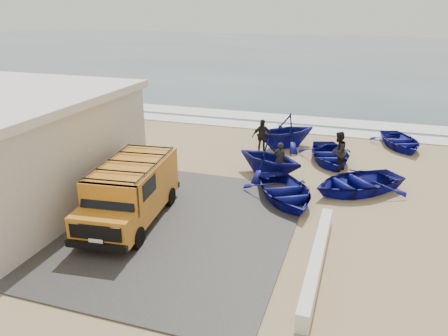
% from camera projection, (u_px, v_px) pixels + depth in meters
% --- Properties ---
extents(ground, '(160.00, 160.00, 0.00)m').
position_uv_depth(ground, '(198.00, 204.00, 17.25)').
color(ground, tan).
extents(slab, '(12.00, 10.00, 0.05)m').
position_uv_depth(slab, '(127.00, 218.00, 16.04)').
color(slab, '#3B3936').
rests_on(slab, ground).
extents(ocean, '(180.00, 88.00, 0.01)m').
position_uv_depth(ocean, '(331.00, 54.00, 67.00)').
color(ocean, '#385166').
rests_on(ocean, ground).
extents(surf_line, '(180.00, 1.60, 0.06)m').
position_uv_depth(surf_line, '(266.00, 127.00, 27.90)').
color(surf_line, white).
rests_on(surf_line, ground).
extents(surf_wash, '(180.00, 2.20, 0.04)m').
position_uv_depth(surf_wash, '(274.00, 118.00, 30.12)').
color(surf_wash, white).
rests_on(surf_wash, ground).
extents(parapet, '(0.35, 6.00, 0.55)m').
position_uv_depth(parapet, '(317.00, 259.00, 13.03)').
color(parapet, silver).
rests_on(parapet, ground).
extents(van, '(2.54, 5.34, 2.21)m').
position_uv_depth(van, '(131.00, 190.00, 15.56)').
color(van, orange).
rests_on(van, ground).
extents(boat_near_left, '(4.39, 4.81, 0.82)m').
position_uv_depth(boat_near_left, '(285.00, 191.00, 17.42)').
color(boat_near_left, navy).
rests_on(boat_near_left, ground).
extents(boat_near_right, '(5.00, 4.87, 0.85)m').
position_uv_depth(boat_near_right, '(357.00, 182.00, 18.23)').
color(boat_near_right, navy).
rests_on(boat_near_right, ground).
extents(boat_mid_left, '(4.10, 3.85, 1.73)m').
position_uv_depth(boat_mid_left, '(270.00, 157.00, 19.82)').
color(boat_mid_left, navy).
rests_on(boat_mid_left, ground).
extents(boat_mid_right, '(3.68, 4.43, 0.79)m').
position_uv_depth(boat_mid_right, '(330.00, 155.00, 21.64)').
color(boat_mid_right, navy).
rests_on(boat_mid_right, ground).
extents(boat_far_left, '(4.67, 4.64, 1.86)m').
position_uv_depth(boat_far_left, '(286.00, 131.00, 23.72)').
color(boat_far_left, navy).
rests_on(boat_far_left, ground).
extents(boat_far_right, '(3.65, 4.27, 0.75)m').
position_uv_depth(boat_far_right, '(400.00, 141.00, 23.81)').
color(boat_far_right, navy).
rests_on(boat_far_right, ground).
extents(fisherman_front, '(0.64, 0.45, 1.66)m').
position_uv_depth(fisherman_front, '(280.00, 160.00, 19.61)').
color(fisherman_front, black).
rests_on(fisherman_front, ground).
extents(fisherman_middle, '(1.03, 1.14, 1.91)m').
position_uv_depth(fisherman_middle, '(338.00, 152.00, 20.34)').
color(fisherman_middle, black).
rests_on(fisherman_middle, ground).
extents(fisherman_back, '(1.14, 0.96, 1.83)m').
position_uv_depth(fisherman_back, '(262.00, 136.00, 22.75)').
color(fisherman_back, black).
rests_on(fisherman_back, ground).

